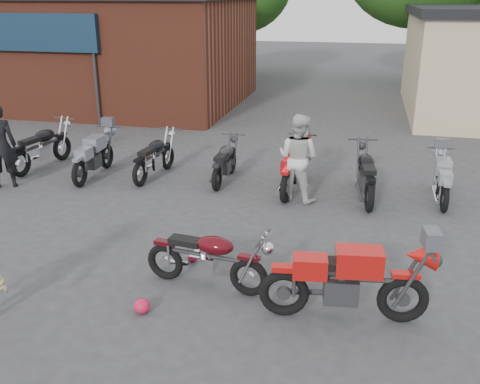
% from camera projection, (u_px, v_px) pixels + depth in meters
% --- Properties ---
extents(ground, '(90.00, 90.00, 0.00)m').
position_uv_depth(ground, '(207.00, 308.00, 7.59)').
color(ground, '#353437').
extents(brick_building, '(12.00, 8.00, 4.00)m').
position_uv_depth(brick_building, '(91.00, 51.00, 21.59)').
color(brick_building, maroon).
rests_on(brick_building, ground).
extents(tree_1, '(5.92, 5.92, 7.40)m').
position_uv_depth(tree_1, '(234.00, 4.00, 27.44)').
color(tree_1, '#1F4211').
rests_on(tree_1, ground).
extents(vintage_motorcycle, '(1.95, 0.86, 1.10)m').
position_uv_depth(vintage_motorcycle, '(208.00, 255.00, 7.93)').
color(vintage_motorcycle, '#45080E').
rests_on(vintage_motorcycle, ground).
extents(sportbike, '(2.27, 1.00, 1.27)m').
position_uv_depth(sportbike, '(348.00, 278.00, 7.12)').
color(sportbike, red).
rests_on(sportbike, ground).
extents(helmet, '(0.30, 0.30, 0.21)m').
position_uv_depth(helmet, '(142.00, 306.00, 7.44)').
color(helmet, '#C6153C').
rests_on(helmet, ground).
extents(person_dark, '(0.85, 0.78, 1.96)m').
position_uv_depth(person_dark, '(0.00, 146.00, 11.99)').
color(person_dark, black).
rests_on(person_dark, ground).
extents(person_light, '(1.10, 0.98, 1.87)m').
position_uv_depth(person_light, '(298.00, 158.00, 11.27)').
color(person_light, silver).
rests_on(person_light, ground).
extents(row_bike_0, '(1.00, 2.18, 1.22)m').
position_uv_depth(row_bike_0, '(42.00, 144.00, 13.51)').
color(row_bike_0, black).
rests_on(row_bike_0, ground).
extents(row_bike_1, '(0.73, 2.02, 1.16)m').
position_uv_depth(row_bike_1, '(94.00, 153.00, 12.84)').
color(row_bike_1, gray).
rests_on(row_bike_1, ground).
extents(row_bike_2, '(0.84, 1.98, 1.12)m').
position_uv_depth(row_bike_2, '(155.00, 155.00, 12.84)').
color(row_bike_2, black).
rests_on(row_bike_2, ground).
extents(row_bike_3, '(0.62, 1.83, 1.06)m').
position_uv_depth(row_bike_3, '(225.00, 160.00, 12.54)').
color(row_bike_3, '#232326').
rests_on(row_bike_3, ground).
extents(row_bike_4, '(0.83, 2.13, 1.21)m').
position_uv_depth(row_bike_4, '(294.00, 165.00, 11.92)').
color(row_bike_4, red).
rests_on(row_bike_4, ground).
extents(row_bike_5, '(0.94, 2.15, 1.21)m').
position_uv_depth(row_bike_5, '(366.00, 172.00, 11.46)').
color(row_bike_5, black).
rests_on(row_bike_5, ground).
extents(row_bike_6, '(0.62, 1.84, 1.06)m').
position_uv_depth(row_bike_6, '(442.00, 177.00, 11.36)').
color(row_bike_6, gray).
rests_on(row_bike_6, ground).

